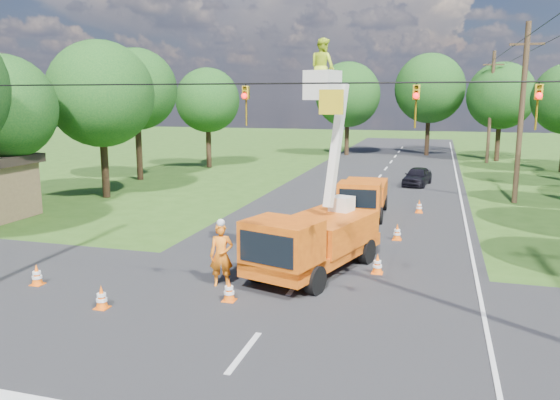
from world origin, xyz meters
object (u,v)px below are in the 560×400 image
(second_truck, at_px, (363,196))
(tree_far_b, at_px, (430,88))
(distant_car, at_px, (417,176))
(tree_left_e, at_px, (136,90))
(traffic_cone_4, at_px, (102,297))
(traffic_cone_5, at_px, (37,275))
(tree_far_a, at_px, (348,95))
(tree_left_f, at_px, (208,100))
(pole_right_mid, at_px, (521,113))
(tree_left_d, at_px, (101,94))
(tree_far_c, at_px, (501,96))
(pole_right_far, at_px, (491,107))
(bucket_truck, at_px, (314,226))
(traffic_cone_3, at_px, (397,232))
(traffic_cone_8, at_px, (229,290))
(traffic_cone_7, at_px, (419,206))
(traffic_cone_2, at_px, (377,264))
(tree_left_c, at_px, (3,108))
(ground_worker, at_px, (221,255))

(second_truck, relative_size, tree_far_b, 0.53)
(distant_car, distance_m, tree_left_e, 20.72)
(traffic_cone_4, bearing_deg, tree_far_b, 80.23)
(traffic_cone_5, height_order, tree_far_a, tree_far_a)
(traffic_cone_4, height_order, tree_left_f, tree_left_f)
(traffic_cone_4, xyz_separation_m, pole_right_mid, (13.34, 20.53, 4.75))
(pole_right_mid, height_order, tree_left_d, pole_right_mid)
(tree_far_c, bearing_deg, pole_right_far, -116.57)
(pole_right_mid, xyz_separation_m, tree_far_b, (-5.50, 25.00, 1.70))
(pole_right_mid, bearing_deg, tree_far_a, 120.41)
(tree_left_d, height_order, tree_far_c, tree_left_d)
(bucket_truck, height_order, tree_far_c, tree_far_c)
(bucket_truck, bearing_deg, traffic_cone_3, 82.37)
(tree_left_f, bearing_deg, traffic_cone_5, -76.97)
(traffic_cone_3, height_order, traffic_cone_5, same)
(traffic_cone_8, distance_m, pole_right_far, 40.53)
(traffic_cone_3, relative_size, tree_left_f, 0.08)
(traffic_cone_5, distance_m, pole_right_far, 42.96)
(pole_right_far, bearing_deg, traffic_cone_5, -112.73)
(second_truck, bearing_deg, traffic_cone_7, 30.18)
(tree_far_a, xyz_separation_m, tree_far_c, (14.50, -1.00, -0.13))
(traffic_cone_2, distance_m, tree_left_c, 19.97)
(traffic_cone_2, height_order, pole_right_mid, pole_right_mid)
(distant_car, distance_m, tree_far_c, 19.18)
(second_truck, height_order, traffic_cone_5, second_truck)
(traffic_cone_8, bearing_deg, traffic_cone_7, 71.23)
(bucket_truck, height_order, pole_right_far, pole_right_far)
(pole_right_mid, xyz_separation_m, tree_far_a, (-13.50, 23.00, 1.08))
(second_truck, xyz_separation_m, tree_far_c, (8.86, 28.20, 5.01))
(bucket_truck, xyz_separation_m, pole_right_mid, (8.25, 15.72, 3.42))
(second_truck, bearing_deg, distant_car, 76.75)
(pole_right_far, bearing_deg, traffic_cone_7, -101.86)
(second_truck, height_order, traffic_cone_2, second_truck)
(pole_right_mid, height_order, tree_left_e, pole_right_mid)
(bucket_truck, bearing_deg, tree_left_d, 161.81)
(tree_left_e, bearing_deg, traffic_cone_4, -62.03)
(distant_car, xyz_separation_m, tree_left_d, (-17.88, -9.84, 5.49))
(second_truck, bearing_deg, bucket_truck, -94.16)
(traffic_cone_2, distance_m, pole_right_far, 36.00)
(bucket_truck, relative_size, pole_right_mid, 0.79)
(second_truck, xyz_separation_m, pole_right_far, (7.86, 26.20, 4.06))
(traffic_cone_2, relative_size, traffic_cone_4, 1.00)
(bucket_truck, height_order, tree_far_a, tree_far_a)
(second_truck, distance_m, tree_far_a, 30.18)
(tree_far_c, bearing_deg, bucket_truck, -103.78)
(traffic_cone_3, xyz_separation_m, pole_right_far, (5.83, 30.42, 4.75))
(bucket_truck, relative_size, ground_worker, 3.80)
(second_truck, height_order, pole_right_far, pole_right_far)
(distant_car, xyz_separation_m, tree_left_e, (-19.68, -2.84, 5.86))
(bucket_truck, distance_m, tree_far_a, 39.33)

